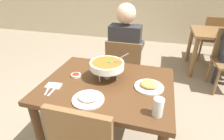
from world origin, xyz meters
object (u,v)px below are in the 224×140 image
(diner_main, at_px, (125,51))
(rice_plate, at_px, (88,98))
(sauce_dish, at_px, (76,75))
(dining_table_far, at_px, (222,39))
(appetizer_plate, at_px, (149,86))
(chair_diner_main, at_px, (124,69))
(chair_bg_right, at_px, (213,36))
(drink_glass, at_px, (158,108))
(dining_table_main, at_px, (107,94))
(curry_bowl, at_px, (107,65))

(diner_main, bearing_deg, rice_plate, -93.59)
(sauce_dish, bearing_deg, dining_table_far, 49.80)
(dining_table_far, bearing_deg, appetizer_plate, -117.26)
(chair_diner_main, height_order, appetizer_plate, chair_diner_main)
(chair_diner_main, bearing_deg, chair_bg_right, 53.23)
(chair_diner_main, relative_size, diner_main, 0.69)
(rice_plate, xyz_separation_m, appetizer_plate, (0.42, 0.29, 0.00))
(rice_plate, bearing_deg, diner_main, 86.41)
(appetizer_plate, xyz_separation_m, drink_glass, (0.08, -0.32, 0.04))
(sauce_dish, relative_size, drink_glass, 0.69)
(rice_plate, distance_m, drink_glass, 0.50)
(appetizer_plate, height_order, sauce_dish, appetizer_plate)
(rice_plate, xyz_separation_m, sauce_dish, (-0.25, 0.31, -0.01))
(dining_table_main, bearing_deg, dining_table_far, 55.76)
(diner_main, xyz_separation_m, rice_plate, (-0.06, -1.03, 0.01))
(dining_table_far, bearing_deg, curry_bowl, -125.73)
(diner_main, distance_m, appetizer_plate, 0.81)
(diner_main, distance_m, curry_bowl, 0.69)
(chair_diner_main, distance_m, chair_bg_right, 2.33)
(chair_bg_right, bearing_deg, dining_table_main, -118.33)
(rice_plate, height_order, appetizer_plate, same)
(appetizer_plate, bearing_deg, drink_glass, -75.42)
(chair_bg_right, bearing_deg, chair_diner_main, -126.77)
(drink_glass, bearing_deg, dining_table_far, 67.65)
(drink_glass, bearing_deg, curry_bowl, 141.01)
(dining_table_main, xyz_separation_m, diner_main, (0.00, 0.75, 0.12))
(chair_diner_main, distance_m, dining_table_far, 1.96)
(diner_main, bearing_deg, curry_bowl, -92.10)
(drink_glass, bearing_deg, rice_plate, 177.32)
(dining_table_main, height_order, diner_main, diner_main)
(dining_table_main, xyz_separation_m, drink_glass, (0.44, -0.30, 0.18))
(chair_diner_main, bearing_deg, rice_plate, -93.71)
(diner_main, bearing_deg, sauce_dish, -113.49)
(dining_table_main, bearing_deg, chair_bg_right, 61.67)
(diner_main, bearing_deg, drink_glass, -67.40)
(drink_glass, bearing_deg, chair_diner_main, 113.25)
(diner_main, height_order, dining_table_far, diner_main)
(dining_table_main, relative_size, dining_table_far, 1.11)
(chair_diner_main, height_order, sauce_dish, chair_diner_main)
(diner_main, height_order, chair_bg_right, diner_main)
(chair_diner_main, relative_size, appetizer_plate, 3.75)
(sauce_dish, xyz_separation_m, drink_glass, (0.75, -0.33, 0.05))
(dining_table_main, distance_m, chair_bg_right, 2.94)
(dining_table_far, bearing_deg, diner_main, -136.90)
(diner_main, height_order, appetizer_plate, diner_main)
(chair_diner_main, bearing_deg, curry_bowl, -92.21)
(dining_table_main, bearing_deg, sauce_dish, 174.02)
(dining_table_main, xyz_separation_m, chair_diner_main, (-0.00, 0.72, -0.11))
(chair_diner_main, height_order, rice_plate, chair_diner_main)
(dining_table_far, bearing_deg, dining_table_main, -124.24)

